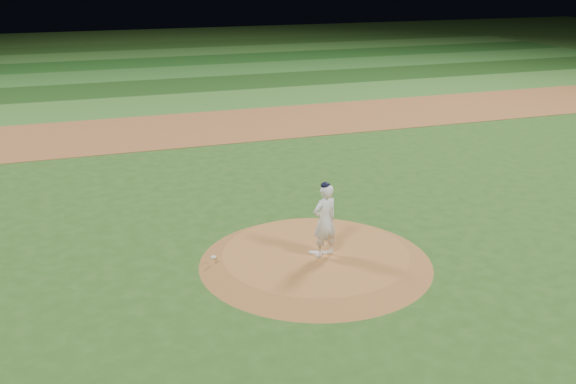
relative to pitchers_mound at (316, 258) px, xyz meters
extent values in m
plane|color=#274F19|center=(0.00, 0.00, -0.12)|extent=(120.00, 120.00, 0.00)
cube|color=brown|center=(0.00, 14.00, -0.12)|extent=(70.00, 6.00, 0.02)
cube|color=#356926|center=(0.00, 19.50, -0.12)|extent=(70.00, 5.00, 0.02)
cube|color=#193F14|center=(0.00, 24.50, -0.12)|extent=(70.00, 5.00, 0.02)
cube|color=#2B6424|center=(0.00, 29.50, -0.12)|extent=(70.00, 5.00, 0.02)
cube|color=#1A4917|center=(0.00, 34.50, -0.12)|extent=(70.00, 5.00, 0.02)
cube|color=#336926|center=(0.00, 39.50, -0.12)|extent=(70.00, 5.00, 0.02)
cube|color=#204817|center=(0.00, 44.50, -0.12)|extent=(70.00, 5.00, 0.02)
cone|color=#9E6231|center=(0.00, 0.00, 0.00)|extent=(5.50, 5.50, 0.25)
cube|color=silver|center=(0.09, -0.04, 0.14)|extent=(0.53, 0.30, 0.03)
ellipsoid|color=silver|center=(-2.35, 0.47, 0.16)|extent=(0.13, 0.13, 0.07)
imported|color=white|center=(0.14, -0.20, 1.00)|extent=(0.73, 0.57, 1.75)
ellipsoid|color=black|center=(0.14, -0.20, 1.85)|extent=(0.22, 0.22, 0.15)
camera|label=1|loc=(-5.10, -12.80, 6.54)|focal=40.00mm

